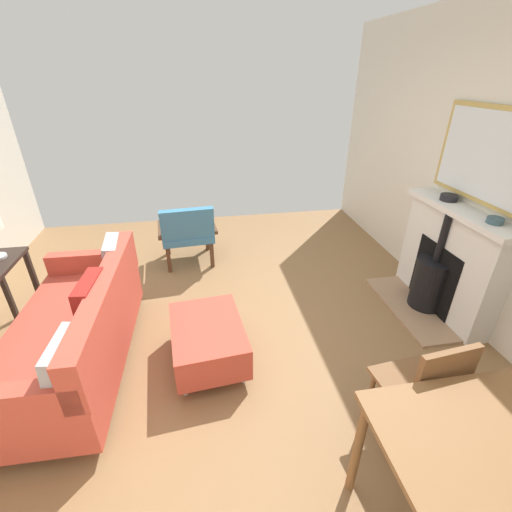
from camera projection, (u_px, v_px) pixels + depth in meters
The scene contains 11 objects.
ground_plane at pixel (213, 330), 3.24m from camera, with size 4.92×5.62×0.01m, color olive.
wall_left at pixel (492, 173), 2.96m from camera, with size 0.12×5.62×2.72m, color beige.
fireplace at pixel (444, 266), 3.34m from camera, with size 0.62×1.25×1.06m.
mirror_over_mantel at pixel (489, 156), 2.86m from camera, with size 0.04×1.15×0.78m.
mantel_bowl_near at pixel (449, 197), 3.24m from camera, with size 0.15×0.15×0.06m.
mantel_bowl_far at pixel (495, 220), 2.75m from camera, with size 0.13×0.13×0.05m.
sofa at pixel (77, 331), 2.67m from camera, with size 0.85×1.73×0.83m.
ottoman at pixel (208, 339), 2.79m from camera, with size 0.62×0.80×0.37m.
armchair_accent at pixel (188, 231), 4.13m from camera, with size 0.72×0.64×0.79m.
dining_table at pixel (500, 459), 1.50m from camera, with size 1.04×0.73×0.75m.
dining_chair_near_fireplace at pixel (426, 387), 2.00m from camera, with size 0.44×0.44×0.88m.
Camera 1 is at (0.03, 2.56, 2.13)m, focal length 24.31 mm.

